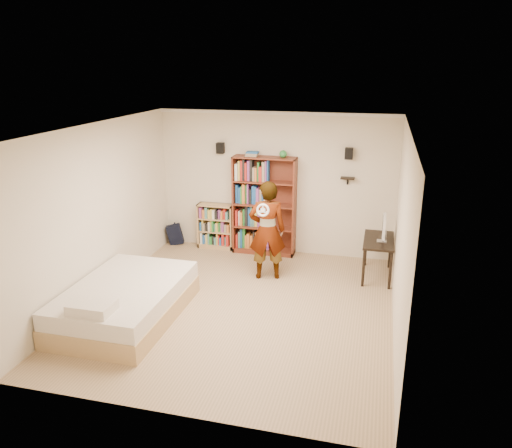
{
  "coord_description": "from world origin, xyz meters",
  "views": [
    {
      "loc": [
        1.9,
        -6.54,
        3.56
      ],
      "look_at": [
        0.1,
        0.6,
        1.15
      ],
      "focal_mm": 35.0,
      "sensor_mm": 36.0,
      "label": 1
    }
  ],
  "objects": [
    {
      "name": "wall_shelf",
      "position": [
        1.35,
        2.41,
        1.55
      ],
      "size": [
        0.25,
        0.16,
        0.02
      ],
      "primitive_type": "cube",
      "color": "black",
      "rests_on": "room_shell"
    },
    {
      "name": "computer_desk",
      "position": [
        1.98,
        1.68,
        0.34
      ],
      "size": [
        0.5,
        1.0,
        0.68
      ],
      "primitive_type": null,
      "color": "black",
      "rests_on": "ground"
    },
    {
      "name": "speaker_right",
      "position": [
        1.35,
        2.4,
        2.0
      ],
      "size": [
        0.14,
        0.12,
        0.2
      ],
      "primitive_type": "cube",
      "color": "black",
      "rests_on": "room_shell"
    },
    {
      "name": "imac",
      "position": [
        2.03,
        1.59,
        0.9
      ],
      "size": [
        0.13,
        0.45,
        0.44
      ],
      "primitive_type": null,
      "rotation": [
        0.0,
        0.0,
        0.09
      ],
      "color": "silver",
      "rests_on": "computer_desk"
    },
    {
      "name": "daybed",
      "position": [
        -1.51,
        -0.7,
        0.33
      ],
      "size": [
        1.43,
        2.2,
        0.65
      ],
      "primitive_type": null,
      "color": "white",
      "rests_on": "ground"
    },
    {
      "name": "room_shell",
      "position": [
        0.0,
        0.0,
        1.76
      ],
      "size": [
        4.52,
        5.02,
        2.71
      ],
      "color": "beige",
      "rests_on": "ground"
    },
    {
      "name": "navy_bag",
      "position": [
        -2.04,
        2.35,
        0.21
      ],
      "size": [
        0.36,
        0.29,
        0.42
      ],
      "primitive_type": null,
      "rotation": [
        0.0,
        0.0,
        0.32
      ],
      "color": "black",
      "rests_on": "ground"
    },
    {
      "name": "wii_wheel",
      "position": [
        0.14,
        0.87,
        1.3
      ],
      "size": [
        0.21,
        0.08,
        0.22
      ],
      "primitive_type": "torus",
      "rotation": [
        1.36,
        0.0,
        0.0
      ],
      "color": "silver",
      "rests_on": "person"
    },
    {
      "name": "tall_bookshelf",
      "position": [
        -0.17,
        2.33,
        0.94
      ],
      "size": [
        1.19,
        0.35,
        1.88
      ],
      "primitive_type": null,
      "color": "maroon",
      "rests_on": "ground"
    },
    {
      "name": "ground",
      "position": [
        0.0,
        0.0,
        0.0
      ],
      "size": [
        4.5,
        5.0,
        0.01
      ],
      "primitive_type": "cube",
      "color": "tan",
      "rests_on": "ground"
    },
    {
      "name": "crown_molding",
      "position": [
        0.0,
        0.0,
        2.67
      ],
      "size": [
        4.5,
        5.0,
        0.06
      ],
      "color": "silver",
      "rests_on": "room_shell"
    },
    {
      "name": "person",
      "position": [
        0.14,
        1.19,
        0.85
      ],
      "size": [
        0.71,
        0.57,
        1.71
      ],
      "primitive_type": "imported",
      "rotation": [
        0.0,
        0.0,
        3.43
      ],
      "color": "black",
      "rests_on": "ground"
    },
    {
      "name": "speaker_left",
      "position": [
        -1.05,
        2.4,
        2.0
      ],
      "size": [
        0.14,
        0.12,
        0.2
      ],
      "primitive_type": "cube",
      "color": "black",
      "rests_on": "room_shell"
    },
    {
      "name": "low_bookshelf",
      "position": [
        -1.17,
        2.37,
        0.45
      ],
      "size": [
        0.71,
        0.27,
        0.89
      ],
      "primitive_type": null,
      "color": "tan",
      "rests_on": "ground"
    }
  ]
}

